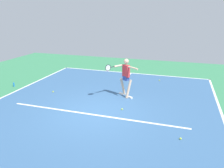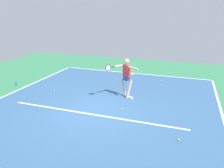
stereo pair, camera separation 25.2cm
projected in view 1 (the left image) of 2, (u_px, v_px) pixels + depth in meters
name	position (u px, v px, depth m)	size (l,w,h in m)	color
ground_plane	(96.00, 112.00, 8.77)	(21.58, 21.58, 0.00)	#388456
court_surface	(96.00, 112.00, 8.77)	(9.68, 12.55, 0.00)	#38608E
court_line_baseline_near	(131.00, 73.00, 14.40)	(9.68, 0.10, 0.01)	white
court_line_sideline_right	(0.00, 98.00, 10.16)	(0.10, 12.55, 0.01)	white
court_line_service	(94.00, 115.00, 8.55)	(7.26, 0.10, 0.01)	white
court_line_centre_mark	(130.00, 74.00, 14.22)	(0.10, 0.30, 0.01)	white
tennis_player	(125.00, 75.00, 10.09)	(1.37, 1.08, 1.83)	beige
tennis_ball_centre_court	(122.00, 109.00, 8.96)	(0.07, 0.07, 0.07)	#CCE033
tennis_ball_by_sideline	(181.00, 139.00, 6.87)	(0.07, 0.07, 0.07)	#CCE033
tennis_ball_near_service_line	(159.00, 80.00, 12.77)	(0.07, 0.07, 0.07)	#C6E53D
tennis_ball_by_baseline	(53.00, 92.00, 10.94)	(0.07, 0.07, 0.07)	yellow
water_bottle	(14.00, 85.00, 11.76)	(0.07, 0.07, 0.22)	blue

